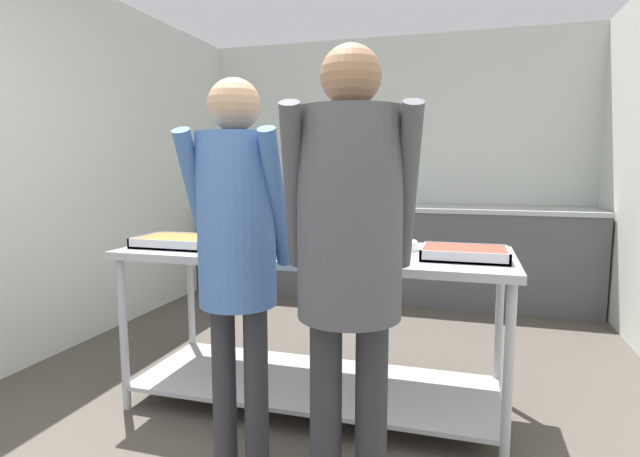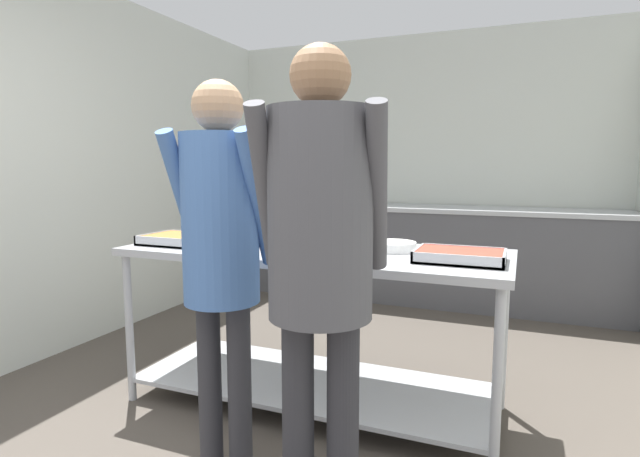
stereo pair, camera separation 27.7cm
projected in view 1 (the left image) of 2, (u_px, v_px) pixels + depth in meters
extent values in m
cube|color=silver|center=(392.00, 166.00, 5.29)|extent=(4.08, 0.06, 2.65)
cube|color=silver|center=(97.00, 166.00, 3.90)|extent=(0.06, 4.23, 2.65)
cube|color=#4C4C51|center=(385.00, 253.00, 5.05)|extent=(3.92, 0.62, 0.90)
cube|color=#ADAFB5|center=(385.00, 207.00, 4.99)|extent=(3.92, 0.65, 0.04)
cube|color=black|center=(382.00, 206.00, 5.00)|extent=(0.49, 0.44, 0.02)
cube|color=#ADAFB5|center=(315.00, 253.00, 2.69)|extent=(2.05, 0.79, 0.04)
cube|color=#ADAFB5|center=(315.00, 383.00, 2.79)|extent=(1.97, 0.71, 0.02)
cylinder|color=#ADAFB5|center=(124.00, 335.00, 2.69)|extent=(0.04, 0.04, 0.84)
cylinder|color=#ADAFB5|center=(508.00, 378.00, 2.15)|extent=(0.04, 0.04, 0.84)
cylinder|color=#ADAFB5|center=(191.00, 302.00, 3.35)|extent=(0.04, 0.04, 0.84)
cylinder|color=#ADAFB5|center=(499.00, 328.00, 2.80)|extent=(0.04, 0.04, 0.84)
cube|color=#ADAFB5|center=(179.00, 245.00, 2.79)|extent=(0.44, 0.32, 0.01)
cube|color=#9E6B33|center=(179.00, 240.00, 2.79)|extent=(0.41, 0.29, 0.04)
cube|color=#ADAFB5|center=(163.00, 245.00, 2.65)|extent=(0.44, 0.01, 0.05)
cube|color=#ADAFB5|center=(193.00, 237.00, 2.94)|extent=(0.44, 0.01, 0.05)
cube|color=#ADAFB5|center=(146.00, 240.00, 2.85)|extent=(0.01, 0.32, 0.05)
cube|color=#ADAFB5|center=(213.00, 243.00, 2.73)|extent=(0.01, 0.32, 0.05)
cylinder|color=#ADAFB5|center=(264.00, 238.00, 2.85)|extent=(0.22, 0.22, 0.07)
cylinder|color=beige|center=(264.00, 233.00, 2.85)|extent=(0.20, 0.20, 0.01)
cylinder|color=black|center=(294.00, 235.00, 2.80)|extent=(0.14, 0.02, 0.02)
cube|color=#ADAFB5|center=(317.00, 255.00, 2.47)|extent=(0.36, 0.27, 0.01)
cube|color=gold|center=(317.00, 250.00, 2.47)|extent=(0.34, 0.25, 0.04)
cube|color=#ADAFB5|center=(309.00, 255.00, 2.35)|extent=(0.36, 0.01, 0.05)
cube|color=#ADAFB5|center=(324.00, 247.00, 2.59)|extent=(0.36, 0.01, 0.05)
cube|color=#ADAFB5|center=(284.00, 249.00, 2.52)|extent=(0.01, 0.27, 0.05)
cube|color=#ADAFB5|center=(351.00, 253.00, 2.42)|extent=(0.01, 0.27, 0.05)
cylinder|color=white|center=(394.00, 248.00, 2.68)|extent=(0.25, 0.25, 0.01)
cylinder|color=white|center=(394.00, 246.00, 2.68)|extent=(0.25, 0.25, 0.01)
cylinder|color=white|center=(395.00, 244.00, 2.68)|extent=(0.24, 0.24, 0.01)
cylinder|color=white|center=(395.00, 242.00, 2.67)|extent=(0.24, 0.24, 0.01)
cube|color=#ADAFB5|center=(464.00, 257.00, 2.41)|extent=(0.41, 0.30, 0.01)
cube|color=#B23D2D|center=(465.00, 252.00, 2.41)|extent=(0.38, 0.27, 0.04)
cube|color=#ADAFB5|center=(464.00, 258.00, 2.27)|extent=(0.41, 0.01, 0.05)
cube|color=#ADAFB5|center=(465.00, 248.00, 2.55)|extent=(0.41, 0.01, 0.05)
cube|color=#ADAFB5|center=(423.00, 251.00, 2.47)|extent=(0.01, 0.30, 0.05)
cube|color=#ADAFB5|center=(508.00, 255.00, 2.35)|extent=(0.01, 0.30, 0.05)
cylinder|color=#2D2D33|center=(224.00, 390.00, 2.12)|extent=(0.10, 0.10, 0.76)
cylinder|color=#2D2D33|center=(256.00, 393.00, 2.09)|extent=(0.10, 0.10, 0.76)
cylinder|color=#4770B2|center=(197.00, 199.00, 2.04)|extent=(0.10, 0.32, 0.57)
cylinder|color=#4770B2|center=(277.00, 200.00, 1.97)|extent=(0.10, 0.32, 0.57)
cylinder|color=#4770B2|center=(237.00, 220.00, 2.02)|extent=(0.32, 0.32, 0.70)
sphere|color=tan|center=(234.00, 105.00, 1.96)|extent=(0.21, 0.21, 0.21)
cylinder|color=#2D2D33|center=(326.00, 420.00, 1.84)|extent=(0.12, 0.12, 0.79)
cylinder|color=#2D2D33|center=(371.00, 421.00, 1.83)|extent=(0.12, 0.12, 0.79)
cylinder|color=#4C4C51|center=(294.00, 190.00, 1.74)|extent=(0.14, 0.33, 0.59)
cylinder|color=#4C4C51|center=(407.00, 190.00, 1.72)|extent=(0.14, 0.33, 0.59)
cylinder|color=#4C4C51|center=(350.00, 214.00, 1.74)|extent=(0.37, 0.37, 0.73)
sphere|color=#8C6647|center=(351.00, 75.00, 1.68)|extent=(0.21, 0.21, 0.21)
cylinder|color=#23602D|center=(230.00, 194.00, 5.55)|extent=(0.08, 0.08, 0.15)
cone|color=#23602D|center=(230.00, 185.00, 5.54)|extent=(0.07, 0.07, 0.06)
cylinder|color=black|center=(230.00, 182.00, 5.53)|extent=(0.03, 0.03, 0.02)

